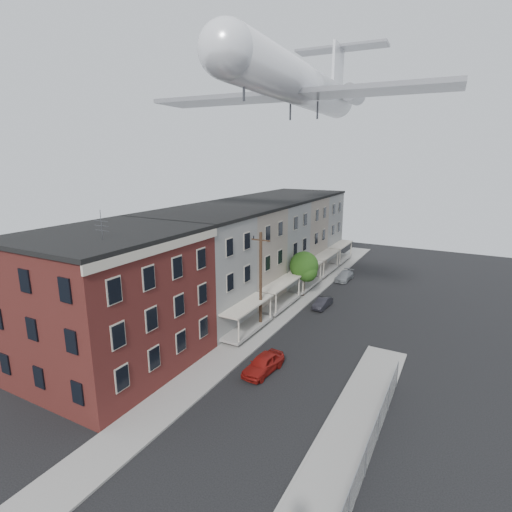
{
  "coord_description": "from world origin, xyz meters",
  "views": [
    {
      "loc": [
        10.07,
        -12.02,
        15.32
      ],
      "look_at": [
        -0.76,
        8.13,
        9.62
      ],
      "focal_mm": 28.0,
      "sensor_mm": 36.0,
      "label": 1
    }
  ],
  "objects_px": {
    "utility_pole": "(261,280)",
    "car_mid": "(322,303)",
    "car_near": "(263,364)",
    "street_tree": "(305,267)",
    "airplane": "(303,85)",
    "car_far": "(344,276)"
  },
  "relations": [
    {
      "from": "utility_pole",
      "to": "car_far",
      "type": "relative_size",
      "value": 2.31
    },
    {
      "from": "street_tree",
      "to": "car_near",
      "type": "distance_m",
      "value": 17.11
    },
    {
      "from": "car_near",
      "to": "airplane",
      "type": "bearing_deg",
      "value": 102.32
    },
    {
      "from": "utility_pole",
      "to": "car_mid",
      "type": "relative_size",
      "value": 2.8
    },
    {
      "from": "street_tree",
      "to": "car_mid",
      "type": "xyz_separation_m",
      "value": [
        2.93,
        -2.21,
        -2.92
      ]
    },
    {
      "from": "street_tree",
      "to": "car_mid",
      "type": "relative_size",
      "value": 1.62
    },
    {
      "from": "street_tree",
      "to": "airplane",
      "type": "bearing_deg",
      "value": -73.09
    },
    {
      "from": "car_mid",
      "to": "car_far",
      "type": "height_order",
      "value": "car_far"
    },
    {
      "from": "car_near",
      "to": "airplane",
      "type": "relative_size",
      "value": 0.15
    },
    {
      "from": "street_tree",
      "to": "car_near",
      "type": "height_order",
      "value": "street_tree"
    },
    {
      "from": "utility_pole",
      "to": "street_tree",
      "type": "height_order",
      "value": "utility_pole"
    },
    {
      "from": "utility_pole",
      "to": "car_near",
      "type": "height_order",
      "value": "utility_pole"
    },
    {
      "from": "utility_pole",
      "to": "car_near",
      "type": "distance_m",
      "value": 8.57
    },
    {
      "from": "street_tree",
      "to": "airplane",
      "type": "distance_m",
      "value": 19.33
    },
    {
      "from": "street_tree",
      "to": "car_far",
      "type": "height_order",
      "value": "street_tree"
    },
    {
      "from": "car_near",
      "to": "street_tree",
      "type": "bearing_deg",
      "value": 107.6
    },
    {
      "from": "utility_pole",
      "to": "car_mid",
      "type": "bearing_deg",
      "value": 67.12
    },
    {
      "from": "car_mid",
      "to": "airplane",
      "type": "bearing_deg",
      "value": -91.21
    },
    {
      "from": "car_near",
      "to": "car_far",
      "type": "xyz_separation_m",
      "value": [
        -1.14,
        24.78,
        -0.11
      ]
    },
    {
      "from": "street_tree",
      "to": "car_far",
      "type": "bearing_deg",
      "value": 74.83
    },
    {
      "from": "street_tree",
      "to": "car_mid",
      "type": "height_order",
      "value": "street_tree"
    },
    {
      "from": "utility_pole",
      "to": "airplane",
      "type": "height_order",
      "value": "airplane"
    }
  ]
}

